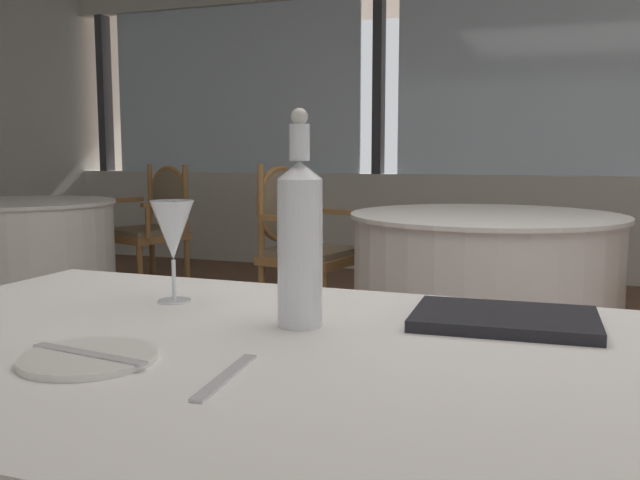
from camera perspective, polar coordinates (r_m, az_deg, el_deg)
window_wall_far at (r=5.95m, az=18.26°, el=7.01°), size 9.20×0.14×2.64m
side_plate at (r=1.05m, az=-18.37°, el=-9.10°), size 0.19×0.19×0.01m
butter_knife at (r=1.05m, az=-18.38°, el=-8.83°), size 0.21×0.04×0.00m
dinner_fork at (r=0.94m, az=-7.71°, el=-10.97°), size 0.04×0.19×0.00m
water_bottle at (r=1.17m, az=-1.65°, el=0.11°), size 0.08×0.08×0.36m
wine_glass at (r=1.39m, az=-11.93°, el=0.65°), size 0.09×0.09×0.20m
menu_book at (r=1.24m, az=14.82°, el=-6.23°), size 0.32×0.23×0.02m
background_table_0 at (r=4.61m, az=-22.81°, el=-1.69°), size 1.07×1.07×0.75m
dining_chair_0_1 at (r=5.09m, az=-13.31°, el=1.63°), size 0.63×0.59×0.95m
background_table_1 at (r=3.48m, az=13.24°, el=-4.05°), size 1.30×1.30×0.75m
dining_chair_1_0 at (r=3.92m, az=-1.76°, el=0.34°), size 0.54×0.60×0.98m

